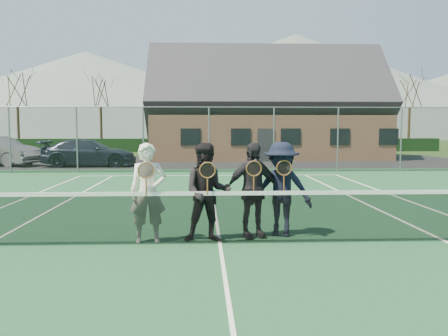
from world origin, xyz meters
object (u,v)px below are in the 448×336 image
(car_c, at_px, (89,153))
(player_b, at_px, (207,192))
(player_d, at_px, (281,189))
(player_c, at_px, (252,190))
(clubhouse, at_px, (266,99))
(player_a, at_px, (148,193))
(tennis_net, at_px, (220,215))

(car_c, xyz_separation_m, player_b, (6.09, -16.81, 0.21))
(player_b, distance_m, player_d, 1.46)
(car_c, distance_m, player_c, 17.92)
(car_c, xyz_separation_m, player_d, (7.50, -16.44, 0.21))
(clubhouse, distance_m, player_c, 23.94)
(player_a, distance_m, player_c, 1.94)
(car_c, bearing_deg, player_a, -163.75)
(car_c, relative_size, player_c, 2.74)
(player_b, height_order, player_c, same)
(player_d, bearing_deg, clubhouse, 83.17)
(tennis_net, bearing_deg, player_d, 26.05)
(car_c, relative_size, tennis_net, 0.42)
(player_a, relative_size, player_d, 1.00)
(player_b, bearing_deg, clubhouse, 79.94)
(player_c, bearing_deg, player_d, 8.94)
(player_a, bearing_deg, car_c, 106.60)
(tennis_net, height_order, player_d, player_d)
(tennis_net, bearing_deg, clubhouse, 80.54)
(tennis_net, xyz_separation_m, player_a, (-1.29, 0.19, 0.38))
(car_c, relative_size, player_b, 2.74)
(car_c, relative_size, clubhouse, 0.32)
(car_c, distance_m, tennis_net, 18.15)
(player_b, distance_m, player_c, 0.90)
(tennis_net, xyz_separation_m, clubhouse, (4.00, 24.00, 3.45))
(tennis_net, distance_m, player_c, 0.89)
(car_c, relative_size, player_a, 2.74)
(car_c, xyz_separation_m, clubhouse, (10.30, 6.98, 3.27))
(tennis_net, distance_m, player_d, 1.38)
(player_b, xyz_separation_m, player_d, (1.41, 0.38, -0.00))
(player_a, bearing_deg, clubhouse, 77.48)
(car_c, distance_m, clubhouse, 12.87)
(car_c, height_order, player_d, player_d)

